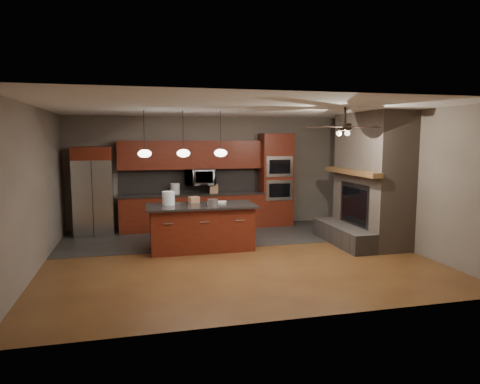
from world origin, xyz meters
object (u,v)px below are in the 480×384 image
object	(u,v)px
paint_tray	(217,202)
cardboard_box	(194,200)
paint_can	(213,203)
counter_box	(214,189)
refrigerator	(94,191)
kitchen_island	(201,227)
counter_bucket	(175,189)
white_bucket	(168,198)
oven_tower	(276,180)
microwave	(200,177)

from	to	relation	value
paint_tray	cardboard_box	size ratio (longest dim) A/B	1.82
paint_can	counter_box	size ratio (longest dim) A/B	0.91
refrigerator	paint_tray	bearing A→B (deg)	-35.28
cardboard_box	kitchen_island	bearing A→B (deg)	-91.07
counter_bucket	counter_box	distance (m)	0.96
white_bucket	paint_tray	distance (m)	1.00
cardboard_box	paint_can	bearing A→B (deg)	-78.98
kitchen_island	white_bucket	size ratio (longest dim) A/B	8.03
white_bucket	counter_bucket	distance (m)	1.90
oven_tower	white_bucket	bearing A→B (deg)	-147.30
white_bucket	paint_can	bearing A→B (deg)	-23.50
kitchen_island	cardboard_box	bearing A→B (deg)	110.07
microwave	counter_box	xyz separation A→B (m)	(0.33, -0.10, -0.29)
refrigerator	white_bucket	size ratio (longest dim) A/B	7.56
oven_tower	counter_bucket	xyz separation A→B (m)	(-2.60, 0.01, -0.16)
kitchen_island	paint_can	xyz separation A→B (m)	(0.20, -0.20, 0.52)
oven_tower	white_bucket	xyz separation A→B (m)	(-2.90, -1.86, -0.14)
refrigerator	kitchen_island	distance (m)	3.02
white_bucket	counter_box	bearing A→B (deg)	55.30
counter_bucket	refrigerator	bearing A→B (deg)	-177.54
refrigerator	white_bucket	xyz separation A→B (m)	(1.59, -1.79, 0.03)
refrigerator	paint_can	distance (m)	3.25
kitchen_island	white_bucket	distance (m)	0.89
refrigerator	counter_box	size ratio (longest dim) A/B	9.24
cardboard_box	counter_box	distance (m)	1.84
oven_tower	cardboard_box	distance (m)	2.94
oven_tower	kitchen_island	bearing A→B (deg)	-138.12
paint_can	paint_tray	distance (m)	0.37
kitchen_island	paint_can	world-z (taller)	paint_can
kitchen_island	paint_can	size ratio (longest dim) A/B	10.78
cardboard_box	refrigerator	bearing A→B (deg)	120.96
microwave	white_bucket	bearing A→B (deg)	-115.79
white_bucket	counter_box	distance (m)	2.22
paint_tray	counter_bucket	xyz separation A→B (m)	(-0.69, 1.91, 0.09)
counter_box	refrigerator	bearing A→B (deg)	-174.33
kitchen_island	paint_tray	distance (m)	0.60
paint_can	cardboard_box	distance (m)	0.59
paint_tray	microwave	bearing A→B (deg)	108.59
oven_tower	cardboard_box	size ratio (longest dim) A/B	11.75
refrigerator	paint_tray	world-z (taller)	refrigerator
microwave	counter_box	distance (m)	0.45
oven_tower	refrigerator	world-z (taller)	oven_tower
microwave	kitchen_island	size ratio (longest dim) A/B	0.33
paint_tray	cardboard_box	bearing A→B (deg)	176.93
counter_box	paint_can	bearing A→B (deg)	-95.73
paint_can	paint_tray	bearing A→B (deg)	66.32
refrigerator	cardboard_box	size ratio (longest dim) A/B	10.18
refrigerator	paint_can	size ratio (longest dim) A/B	10.15
oven_tower	counter_box	size ratio (longest dim) A/B	10.66
microwave	cardboard_box	distance (m)	1.86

